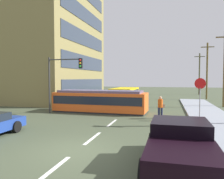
# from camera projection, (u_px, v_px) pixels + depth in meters

# --- Properties ---
(ground_plane) EXTENTS (120.00, 120.00, 0.00)m
(ground_plane) POSITION_uv_depth(u_px,v_px,m) (124.00, 114.00, 19.03)
(ground_plane) COLOR #424B35
(sidewalk_curb_right) EXTENTS (3.20, 36.00, 0.14)m
(sidewalk_curb_right) POSITION_uv_depth(u_px,v_px,m) (222.00, 127.00, 13.50)
(sidewalk_curb_right) COLOR gray
(sidewalk_curb_right) RESTS_ON ground
(lane_stripe_0) EXTENTS (0.16, 2.40, 0.01)m
(lane_stripe_0) POSITION_uv_depth(u_px,v_px,m) (53.00, 169.00, 7.41)
(lane_stripe_0) COLOR silver
(lane_stripe_0) RESTS_ON ground
(lane_stripe_1) EXTENTS (0.16, 2.40, 0.01)m
(lane_stripe_1) POSITION_uv_depth(u_px,v_px,m) (93.00, 138.00, 11.28)
(lane_stripe_1) COLOR silver
(lane_stripe_1) RESTS_ON ground
(lane_stripe_2) EXTENTS (0.16, 2.40, 0.01)m
(lane_stripe_2) POSITION_uv_depth(u_px,v_px,m) (112.00, 123.00, 15.16)
(lane_stripe_2) COLOR silver
(lane_stripe_2) RESTS_ON ground
(lane_stripe_3) EXTENTS (0.16, 2.40, 0.01)m
(lane_stripe_3) POSITION_uv_depth(u_px,v_px,m) (135.00, 105.00, 25.25)
(lane_stripe_3) COLOR silver
(lane_stripe_3) RESTS_ON ground
(lane_stripe_4) EXTENTS (0.16, 2.40, 0.01)m
(lane_stripe_4) POSITION_uv_depth(u_px,v_px,m) (141.00, 100.00, 31.06)
(lane_stripe_4) COLOR silver
(lane_stripe_4) RESTS_ON ground
(corner_building) EXTENTS (14.69, 17.44, 22.40)m
(corner_building) POSITION_uv_depth(u_px,v_px,m) (38.00, 21.00, 32.28)
(corner_building) COLOR olive
(corner_building) RESTS_ON ground
(streetcar_tram) EXTENTS (8.28, 2.84, 1.94)m
(streetcar_tram) POSITION_uv_depth(u_px,v_px,m) (100.00, 101.00, 19.92)
(streetcar_tram) COLOR orange
(streetcar_tram) RESTS_ON ground
(city_bus) EXTENTS (2.70, 6.04, 1.82)m
(city_bus) POSITION_uv_depth(u_px,v_px,m) (125.00, 94.00, 27.32)
(city_bus) COLOR gold
(city_bus) RESTS_ON ground
(pedestrian_crossing) EXTENTS (0.51, 0.36, 1.67)m
(pedestrian_crossing) POSITION_uv_depth(u_px,v_px,m) (160.00, 106.00, 16.69)
(pedestrian_crossing) COLOR #202544
(pedestrian_crossing) RESTS_ON ground
(pickup_truck_parked) EXTENTS (2.31, 5.01, 1.55)m
(pickup_truck_parked) POSITION_uv_depth(u_px,v_px,m) (180.00, 146.00, 7.38)
(pickup_truck_parked) COLOR black
(pickup_truck_parked) RESTS_ON ground
(parked_sedan_mid) EXTENTS (2.00, 4.20, 1.19)m
(parked_sedan_mid) POSITION_uv_depth(u_px,v_px,m) (83.00, 100.00, 24.56)
(parked_sedan_mid) COLOR silver
(parked_sedan_mid) RESTS_ON ground
(stop_sign) EXTENTS (0.76, 0.07, 2.88)m
(stop_sign) POSITION_uv_depth(u_px,v_px,m) (200.00, 90.00, 15.88)
(stop_sign) COLOR gray
(stop_sign) RESTS_ON sidewalk_curb_right
(traffic_light_mast) EXTENTS (3.12, 0.33, 4.80)m
(traffic_light_mast) POSITION_uv_depth(u_px,v_px,m) (63.00, 74.00, 19.06)
(traffic_light_mast) COLOR #333333
(traffic_light_mast) RESTS_ON ground
(utility_pole_mid) EXTENTS (1.80, 0.24, 7.87)m
(utility_pole_mid) POSITION_uv_depth(u_px,v_px,m) (224.00, 68.00, 23.36)
(utility_pole_mid) COLOR brown
(utility_pole_mid) RESTS_ON ground
(utility_pole_far) EXTENTS (1.80, 0.24, 8.07)m
(utility_pole_far) POSITION_uv_depth(u_px,v_px,m) (207.00, 70.00, 32.24)
(utility_pole_far) COLOR brown
(utility_pole_far) RESTS_ON ground
(utility_pole_distant) EXTENTS (1.80, 0.24, 7.58)m
(utility_pole_distant) POSITION_uv_depth(u_px,v_px,m) (199.00, 73.00, 41.30)
(utility_pole_distant) COLOR brown
(utility_pole_distant) RESTS_ON ground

